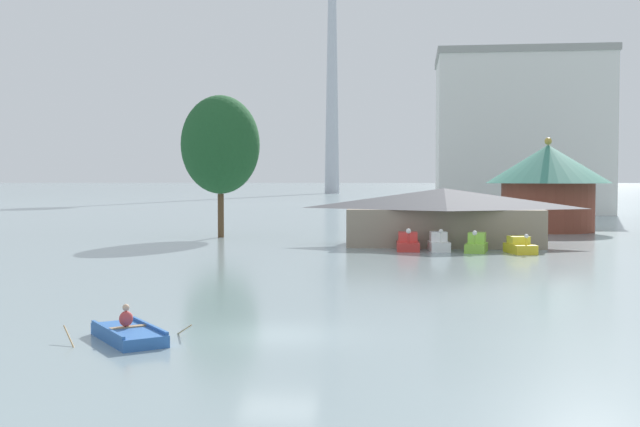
% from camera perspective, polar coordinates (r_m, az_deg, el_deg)
% --- Properties ---
extents(ground_plane, '(2000.00, 2000.00, 0.00)m').
position_cam_1_polar(ground_plane, '(25.63, -3.08, -8.81)').
color(ground_plane, gray).
extents(rowboat_with_rower, '(3.96, 3.73, 1.49)m').
position_cam_1_polar(rowboat_with_rower, '(25.40, -13.73, -8.49)').
color(rowboat_with_rower, '#2D60AD').
rests_on(rowboat_with_rower, ground).
extents(pedal_boat_red, '(1.66, 2.77, 1.63)m').
position_cam_1_polar(pedal_boat_red, '(55.55, 6.40, -2.16)').
color(pedal_boat_red, red).
rests_on(pedal_boat_red, ground).
extents(pedal_boat_white, '(1.57, 2.56, 1.60)m').
position_cam_1_polar(pedal_boat_white, '(55.52, 8.63, -2.16)').
color(pedal_boat_white, white).
rests_on(pedal_boat_white, ground).
extents(pedal_boat_lime, '(1.84, 3.10, 1.56)m').
position_cam_1_polar(pedal_boat_lime, '(55.25, 11.30, -2.21)').
color(pedal_boat_lime, '#8CCC3F').
rests_on(pedal_boat_lime, ground).
extents(pedal_boat_yellow, '(2.04, 3.05, 1.39)m').
position_cam_1_polar(pedal_boat_yellow, '(55.00, 14.32, -2.33)').
color(pedal_boat_yellow, yellow).
rests_on(pedal_boat_yellow, ground).
extents(boathouse, '(15.48, 7.86, 4.34)m').
position_cam_1_polar(boathouse, '(60.42, 8.99, -0.12)').
color(boathouse, gray).
rests_on(boathouse, ground).
extents(green_roof_pavilion, '(11.85, 11.85, 9.03)m').
position_cam_1_polar(green_roof_pavilion, '(78.75, 16.21, 2.24)').
color(green_roof_pavilion, brown).
rests_on(green_roof_pavilion, ground).
extents(shoreline_tree_tall_left, '(6.77, 6.77, 12.23)m').
position_cam_1_polar(shoreline_tree_tall_left, '(68.23, -7.25, 4.98)').
color(shoreline_tree_tall_left, brown).
rests_on(shoreline_tree_tall_left, ground).
extents(background_building_block, '(24.92, 17.32, 23.73)m').
position_cam_1_polar(background_building_block, '(121.88, 14.30, 5.66)').
color(background_building_block, silver).
rests_on(background_building_block, ground).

